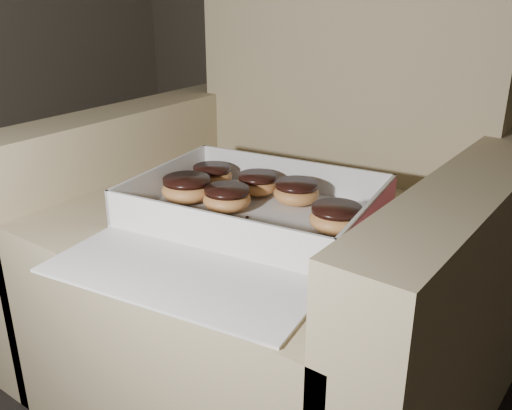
% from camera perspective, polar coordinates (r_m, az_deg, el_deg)
% --- Properties ---
extents(armchair, '(0.91, 0.77, 0.95)m').
position_cam_1_polar(armchair, '(1.21, 1.74, -5.02)').
color(armchair, '#94805E').
rests_on(armchair, floor).
extents(bakery_box, '(0.50, 0.57, 0.07)m').
position_cam_1_polar(bakery_box, '(1.03, -1.02, -1.60)').
color(bakery_box, silver).
rests_on(bakery_box, armchair).
extents(donut_a, '(0.10, 0.10, 0.05)m').
position_cam_1_polar(donut_a, '(1.13, -6.93, 1.63)').
color(donut_a, '#CD8B47').
rests_on(donut_a, bakery_box).
extents(donut_b, '(0.09, 0.09, 0.04)m').
position_cam_1_polar(donut_b, '(1.21, -4.42, 3.00)').
color(donut_b, '#CD8B47').
rests_on(donut_b, bakery_box).
extents(donut_c, '(0.08, 0.08, 0.04)m').
position_cam_1_polar(donut_c, '(1.16, 0.16, 2.17)').
color(donut_c, '#CD8B47').
rests_on(donut_c, bakery_box).
extents(donut_d, '(0.09, 0.09, 0.05)m').
position_cam_1_polar(donut_d, '(1.00, 8.03, -1.30)').
color(donut_d, '#CD8B47').
rests_on(donut_d, bakery_box).
extents(donut_e, '(0.09, 0.09, 0.04)m').
position_cam_1_polar(donut_e, '(1.11, 4.05, 1.30)').
color(donut_e, '#CD8B47').
rests_on(donut_e, bakery_box).
extents(donut_f, '(0.09, 0.09, 0.05)m').
position_cam_1_polar(donut_f, '(1.08, -2.93, 0.68)').
color(donut_f, '#CD8B47').
rests_on(donut_f, bakery_box).
extents(crumb_a, '(0.01, 0.01, 0.00)m').
position_cam_1_polar(crumb_a, '(0.89, 7.25, -5.98)').
color(crumb_a, black).
rests_on(crumb_a, bakery_box).
extents(crumb_b, '(0.01, 0.01, 0.00)m').
position_cam_1_polar(crumb_b, '(1.06, -13.35, -1.57)').
color(crumb_b, black).
rests_on(crumb_b, bakery_box).
extents(crumb_c, '(0.01, 0.01, 0.00)m').
position_cam_1_polar(crumb_c, '(0.92, 2.97, -4.93)').
color(crumb_c, black).
rests_on(crumb_c, bakery_box).
extents(crumb_d, '(0.01, 0.01, 0.00)m').
position_cam_1_polar(crumb_d, '(1.05, -0.89, -1.22)').
color(crumb_d, black).
rests_on(crumb_d, bakery_box).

